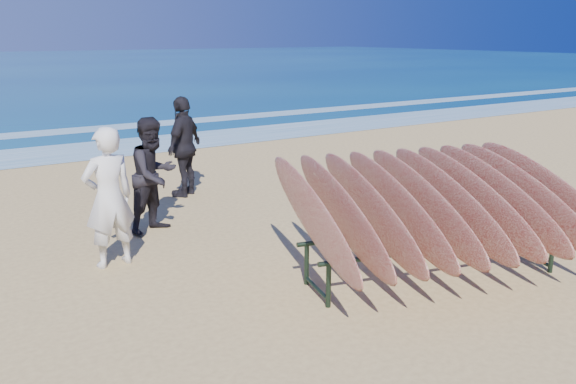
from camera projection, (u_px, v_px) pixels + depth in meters
name	position (u px, v px, depth m)	size (l,w,h in m)	color
ground	(325.00, 285.00, 7.11)	(120.00, 120.00, 0.00)	tan
foam_near	(88.00, 150.00, 15.23)	(160.00, 160.00, 0.00)	white
foam_far	(56.00, 132.00, 18.07)	(160.00, 160.00, 0.00)	white
surfboard_rack	(436.00, 203.00, 7.08)	(3.72, 3.38, 1.56)	black
person_white	(109.00, 198.00, 7.52)	(0.65, 0.42, 1.77)	silver
person_dark_a	(154.00, 175.00, 8.87)	(0.83, 0.64, 1.70)	black
person_dark_b	(184.00, 146.00, 10.85)	(1.05, 0.44, 1.79)	black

